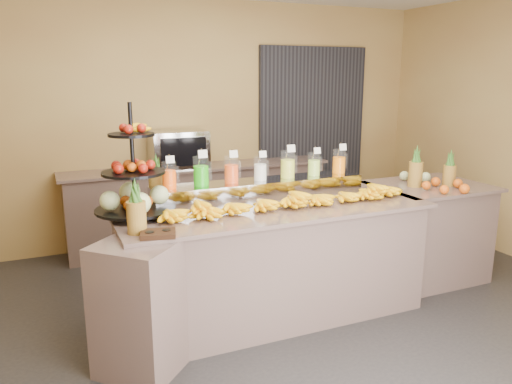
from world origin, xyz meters
TOP-DOWN VIEW (x-y plane):
  - ground at (0.00, 0.00)m, footprint 6.00×6.00m
  - room_envelope at (0.19, 0.79)m, footprint 6.04×5.02m
  - buffet_counter at (-0.12, 0.26)m, footprint 2.75×1.25m
  - right_counter at (1.70, 0.40)m, footprint 1.08×0.88m
  - back_ledge at (0.00, 2.25)m, footprint 3.10×0.55m
  - pitcher_tray at (0.02, 0.58)m, footprint 1.85×0.30m
  - juice_pitcher_orange_a at (-0.76, 0.58)m, footprint 0.11×0.12m
  - juice_pitcher_green at (-0.50, 0.58)m, footprint 0.13×0.13m
  - juice_pitcher_orange_b at (-0.24, 0.58)m, footprint 0.12×0.12m
  - juice_pitcher_milk at (0.02, 0.58)m, footprint 0.11×0.11m
  - juice_pitcher_lemon at (0.28, 0.58)m, footprint 0.13×0.13m
  - juice_pitcher_lime at (0.54, 0.58)m, footprint 0.11×0.11m
  - juice_pitcher_orange_c at (0.80, 0.58)m, footprint 0.12×0.12m
  - banana_heap at (0.09, 0.21)m, footprint 2.14×0.19m
  - fruit_stand at (-1.02, 0.45)m, footprint 0.72×0.72m
  - condiment_caddy at (-1.02, -0.12)m, footprint 0.26×0.22m
  - pineapple_left_a at (-1.13, 0.00)m, footprint 0.13×0.13m
  - pineapple_left_b at (-0.82, 0.77)m, footprint 0.13×0.13m
  - right_fruit_pile at (1.66, 0.25)m, footprint 0.44×0.42m
  - oven_warmer at (-0.24, 2.25)m, footprint 0.63×0.45m

SIDE VIEW (x-z plane):
  - ground at x=0.00m, z-range 0.00..0.00m
  - buffet_counter at x=-0.12m, z-range 0.00..0.93m
  - back_ledge at x=0.00m, z-range 0.00..0.93m
  - right_counter at x=1.70m, z-range 0.00..0.93m
  - condiment_caddy at x=-1.02m, z-range 0.93..0.96m
  - banana_heap at x=0.09m, z-range 0.91..1.09m
  - right_fruit_pile at x=1.66m, z-range 0.89..1.12m
  - pitcher_tray at x=0.02m, z-range 0.93..1.08m
  - pineapple_left_a at x=-1.13m, z-range 0.88..1.25m
  - pineapple_left_b at x=-0.82m, z-range 0.88..1.29m
  - oven_warmer at x=-0.24m, z-range 0.93..1.34m
  - fruit_stand at x=-1.02m, z-range 0.73..1.56m
  - juice_pitcher_lime at x=0.54m, z-range 1.04..1.30m
  - juice_pitcher_milk at x=0.02m, z-range 1.04..1.30m
  - juice_pitcher_orange_a at x=-0.76m, z-range 1.04..1.31m
  - juice_pitcher_orange_c at x=0.80m, z-range 1.03..1.32m
  - juice_pitcher_orange_b at x=-0.24m, z-range 1.03..1.32m
  - juice_pitcher_lemon at x=0.28m, z-range 1.03..1.34m
  - juice_pitcher_green at x=-0.50m, z-range 1.03..1.34m
  - room_envelope at x=0.19m, z-range 0.47..3.29m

